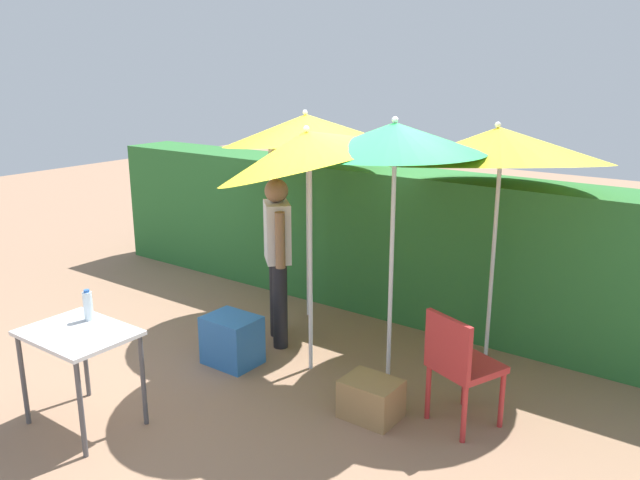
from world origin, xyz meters
The scene contains 12 objects.
ground_plane centered at (0.00, 0.00, 0.00)m, with size 24.00×24.00×0.00m, color #937056.
hedge_row centered at (0.00, 1.69, 0.77)m, with size 8.00×0.70×1.54m, color #2D7033.
umbrella_rainbow centered at (-0.68, 0.99, 1.98)m, with size 1.72×1.71×2.23m.
umbrella_orange centered at (1.27, 1.10, 1.94)m, with size 1.88×1.86×2.28m.
umbrella_yellow centered at (0.12, -0.02, 1.96)m, with size 1.62×1.59×2.34m.
umbrella_navy centered at (0.78, 0.21, 2.05)m, with size 1.41×1.41×2.23m.
person_vendor centered at (-0.49, 0.30, 0.93)m, with size 0.46×0.44×1.88m.
chair_plastic centered at (1.55, -0.09, 0.51)m, with size 0.57×0.57×0.89m.
cooler_box centered at (-0.52, -0.32, 0.22)m, with size 0.47×0.37×0.44m, color #2D6BB7.
crate_cardboard centered at (0.97, -0.37, 0.15)m, with size 0.43×0.33×0.31m, color #9E7A4C.
folding_table centered at (-0.70, -1.71, 0.66)m, with size 0.80×0.60×0.75m.
bottle_water centered at (-0.82, -1.53, 0.86)m, with size 0.07×0.07×0.24m.
Camera 1 is at (3.24, -4.13, 2.61)m, focal length 35.94 mm.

